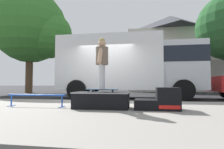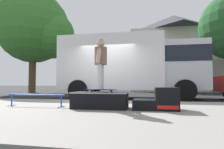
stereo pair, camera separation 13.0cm
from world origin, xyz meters
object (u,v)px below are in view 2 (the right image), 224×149
(grind_rail, at_px, (36,97))
(skater_kid, at_px, (101,59))
(kicker_ramp, at_px, (159,100))
(skateboard, at_px, (101,90))
(box_truck, at_px, (131,64))
(skate_box, at_px, (100,100))
(street_tree_main, at_px, (37,29))

(grind_rail, relative_size, skater_kid, 1.27)
(kicker_ramp, distance_m, skateboard, 1.42)
(grind_rail, relative_size, box_truck, 0.23)
(grind_rail, height_order, skater_kid, skater_kid)
(kicker_ramp, height_order, skater_kid, skater_kid)
(skate_box, xyz_separation_m, street_tree_main, (-7.80, 9.30, 4.91))
(grind_rail, height_order, box_truck, box_truck)
(skateboard, bearing_deg, skater_kid, -75.96)
(box_truck, bearing_deg, kicker_ramp, -77.90)
(box_truck, distance_m, street_tree_main, 9.93)
(kicker_ramp, height_order, box_truck, box_truck)
(skater_kid, xyz_separation_m, street_tree_main, (-7.81, 9.31, 3.91))
(skateboard, bearing_deg, grind_rail, 178.05)
(grind_rail, distance_m, box_truck, 5.45)
(grind_rail, distance_m, skateboard, 1.80)
(kicker_ramp, relative_size, street_tree_main, 0.12)
(skater_kid, bearing_deg, kicker_ramp, 0.60)
(kicker_ramp, distance_m, grind_rail, 3.19)
(box_truck, xyz_separation_m, street_tree_main, (-8.17, 4.41, 3.54))
(skate_box, height_order, street_tree_main, street_tree_main)
(skate_box, xyz_separation_m, grind_rail, (-1.78, 0.05, 0.04))
(skater_kid, bearing_deg, street_tree_main, 130.00)
(skate_box, distance_m, skateboard, 0.24)
(grind_rail, bearing_deg, skate_box, -1.47)
(skater_kid, xyz_separation_m, box_truck, (0.35, 4.90, 0.37))
(kicker_ramp, xyz_separation_m, skateboard, (-1.40, -0.01, 0.24))
(skateboard, xyz_separation_m, box_truck, (0.35, 4.90, 1.13))
(skate_box, bearing_deg, kicker_ramp, -0.02)
(skate_box, xyz_separation_m, kicker_ramp, (1.41, -0.00, 0.00))
(skate_box, height_order, skater_kid, skater_kid)
(skate_box, height_order, skateboard, skateboard)
(kicker_ramp, bearing_deg, skate_box, 179.98)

